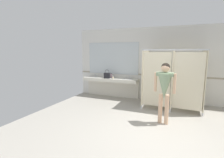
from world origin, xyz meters
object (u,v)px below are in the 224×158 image
at_px(soap_dispenser, 111,76).
at_px(paper_cup, 113,78).
at_px(handbag, 107,75).
at_px(person_standing, 165,86).

bearing_deg(soap_dispenser, paper_cup, -55.68).
height_order(handbag, soap_dispenser, handbag).
bearing_deg(person_standing, soap_dispenser, 138.87).
bearing_deg(person_standing, paper_cup, 140.67).
bearing_deg(paper_cup, person_standing, -39.33).
distance_m(person_standing, paper_cup, 2.95).
height_order(person_standing, handbag, person_standing).
relative_size(soap_dispenser, paper_cup, 2.42).
bearing_deg(handbag, paper_cup, 0.08).
distance_m(handbag, soap_dispenser, 0.32).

